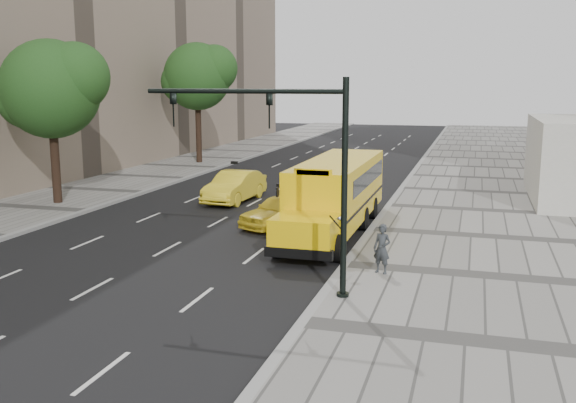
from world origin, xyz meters
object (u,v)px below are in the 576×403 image
(taxi_far, at_px, (235,186))
(taxi_near, at_px, (281,211))
(school_bus, at_px, (337,190))
(traffic_signal, at_px, (296,159))
(tree_b, at_px, (52,88))
(pedestrian, at_px, (382,249))
(tree_c, at_px, (198,76))

(taxi_far, bearing_deg, taxi_near, -47.12)
(school_bus, xyz_separation_m, traffic_signal, (0.69, -8.86, 2.33))
(tree_b, bearing_deg, traffic_signal, -33.58)
(tree_b, distance_m, school_bus, 15.56)
(pedestrian, height_order, traffic_signal, traffic_signal)
(tree_b, xyz_separation_m, taxi_near, (12.41, -1.48, -5.25))
(tree_b, height_order, school_bus, tree_b)
(school_bus, height_order, traffic_signal, traffic_signal)
(taxi_near, bearing_deg, traffic_signal, -45.26)
(tree_c, height_order, traffic_signal, tree_c)
(tree_b, xyz_separation_m, school_bus, (14.91, -1.50, -4.20))
(tree_c, bearing_deg, pedestrian, -55.12)
(taxi_near, xyz_separation_m, pedestrian, (5.34, -6.27, 0.25))
(tree_b, height_order, pedestrian, tree_b)
(tree_c, xyz_separation_m, taxi_near, (12.40, -19.19, -6.02))
(tree_b, height_order, taxi_far, tree_b)
(tree_b, distance_m, tree_c, 17.73)
(school_bus, height_order, pedestrian, school_bus)
(tree_c, distance_m, taxi_far, 17.42)
(tree_b, distance_m, taxi_near, 13.55)
(tree_b, distance_m, traffic_signal, 18.82)
(tree_b, relative_size, school_bus, 0.73)
(tree_b, distance_m, pedestrian, 20.00)
(tree_c, distance_m, traffic_signal, 32.22)
(pedestrian, bearing_deg, taxi_near, 149.92)
(school_bus, bearing_deg, taxi_far, 142.47)
(school_bus, height_order, taxi_far, school_bus)
(tree_c, xyz_separation_m, traffic_signal, (15.60, -28.07, -2.64))
(tree_b, bearing_deg, school_bus, -5.75)
(pedestrian, relative_size, traffic_signal, 0.25)
(tree_c, bearing_deg, taxi_far, -59.59)
(taxi_near, relative_size, traffic_signal, 0.65)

